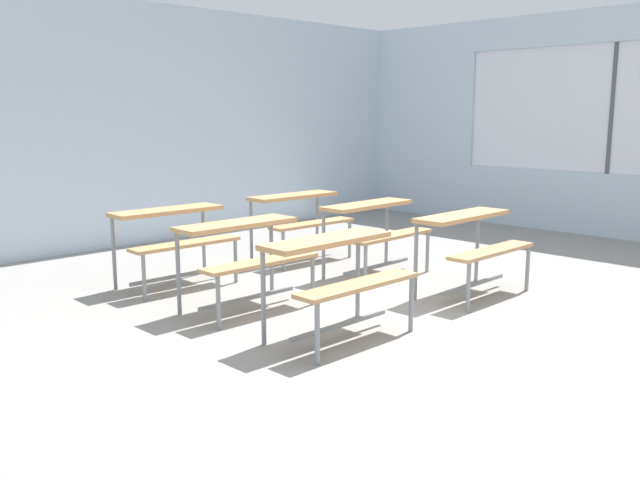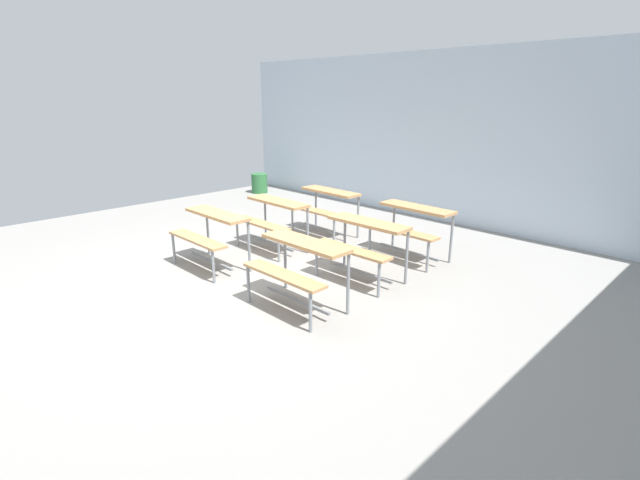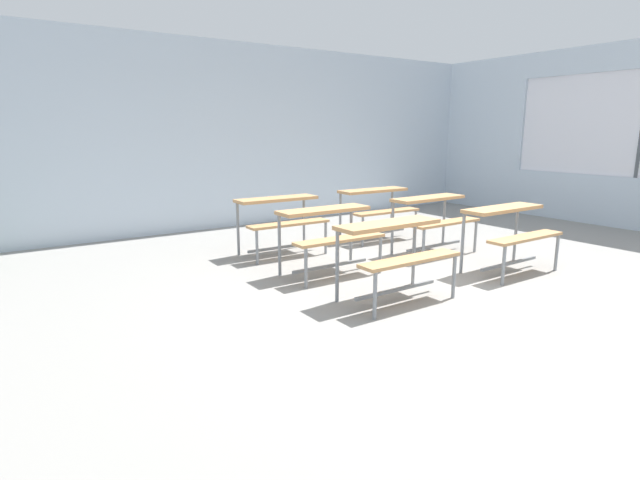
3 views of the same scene
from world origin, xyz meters
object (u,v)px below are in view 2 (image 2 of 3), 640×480
trash_bin (259,183)px  desk_bench_r0c1 (298,259)px  desk_bench_r1c1 (362,237)px  desk_bench_r2c0 (326,202)px  desk_bench_r2c1 (412,220)px  desk_bench_r1c0 (272,213)px  desk_bench_r0c0 (211,227)px

trash_bin → desk_bench_r0c1: bearing=-33.9°
desk_bench_r0c1 → desk_bench_r1c1: size_ratio=0.99×
desk_bench_r2c0 → desk_bench_r2c1: 1.67m
desk_bench_r1c0 → desk_bench_r2c1: 2.03m
desk_bench_r0c1 → trash_bin: bearing=145.8°
desk_bench_r0c0 → desk_bench_r2c0: same height
desk_bench_r0c0 → desk_bench_r2c0: (0.00, 2.18, 0.00)m
desk_bench_r0c0 → trash_bin: bearing=135.3°
desk_bench_r0c0 → trash_bin: 5.05m
desk_bench_r0c1 → desk_bench_r2c0: (-1.74, 2.19, 0.00)m
desk_bench_r0c1 → desk_bench_r2c0: size_ratio=0.99×
desk_bench_r2c0 → trash_bin: 3.85m
desk_bench_r1c0 → desk_bench_r2c0: 1.11m
desk_bench_r0c0 → trash_bin: size_ratio=2.42×
trash_bin → desk_bench_r2c1: bearing=-14.4°
desk_bench_r0c0 → desk_bench_r2c1: same height
desk_bench_r0c0 → desk_bench_r2c0: size_ratio=0.99×
desk_bench_r1c1 → trash_bin: bearing=153.9°
desk_bench_r2c0 → desk_bench_r2c1: bearing=2.1°
desk_bench_r1c0 → desk_bench_r2c0: (0.02, 1.11, 0.00)m
desk_bench_r0c0 → desk_bench_r1c1: same height
desk_bench_r0c0 → desk_bench_r1c1: (1.70, 1.10, 0.00)m
desk_bench_r0c0 → trash_bin: desk_bench_r0c0 is taller
desk_bench_r0c1 → desk_bench_r1c0: same height
desk_bench_r1c1 → desk_bench_r2c1: bearing=90.2°
desk_bench_r2c1 → desk_bench_r1c0: bearing=-144.5°
desk_bench_r1c1 → desk_bench_r2c1: 1.10m
desk_bench_r1c1 → desk_bench_r1c0: bearing=-180.0°
desk_bench_r0c1 → desk_bench_r2c1: same height
desk_bench_r1c0 → desk_bench_r1c1: size_ratio=0.99×
desk_bench_r0c0 → desk_bench_r2c1: 2.76m
desk_bench_r0c0 → desk_bench_r1c0: bearing=90.9°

